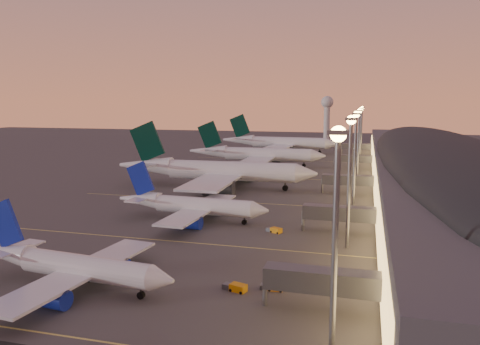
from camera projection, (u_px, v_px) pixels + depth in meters
name	position (u px, v px, depth m)	size (l,w,h in m)	color
ground	(177.00, 234.00, 101.25)	(700.00, 700.00, 0.00)	#43403E
airliner_narrow_south	(70.00, 266.00, 72.04)	(36.51, 32.76, 13.03)	silver
airliner_narrow_north	(191.00, 205.00, 112.80)	(38.96, 34.79, 13.93)	silver
airliner_wide_near	(215.00, 171.00, 155.37)	(68.52, 62.26, 21.96)	silver
airliner_wide_mid	(256.00, 154.00, 208.57)	(61.89, 56.18, 19.85)	silver
airliner_wide_far	(279.00, 143.00, 263.59)	(66.84, 60.96, 21.39)	silver
terminal_building	(438.00, 162.00, 153.05)	(56.35, 255.00, 17.46)	#48484D
light_masts	(357.00, 135.00, 151.30)	(2.20, 217.20, 25.90)	slate
radar_tower	(327.00, 111.00, 343.43)	(9.00, 9.00, 32.50)	silver
lane_markings	(229.00, 198.00, 139.41)	(90.00, 180.36, 0.00)	#D8C659
baggage_tug_a	(236.00, 287.00, 70.91)	(4.05, 2.52, 1.13)	orange
baggage_tug_b	(273.00, 287.00, 71.25)	(3.54, 1.65, 1.04)	orange
baggage_tug_c	(274.00, 230.00, 102.62)	(3.86, 2.85, 1.08)	orange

